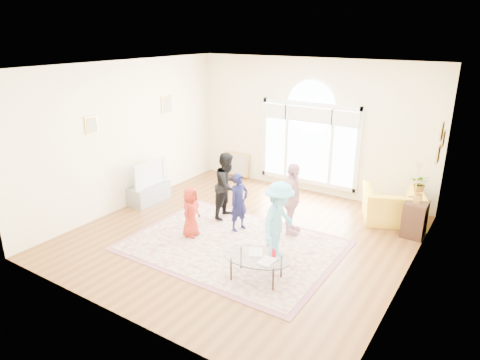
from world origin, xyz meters
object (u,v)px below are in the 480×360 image
Objects in this scene: armchair at (392,206)px; tv_console at (149,193)px; area_rug at (232,245)px; television at (148,173)px; coffee_table at (257,258)px.

tv_console is at bearing -2.49° from armchair.
television reaches higher than area_rug.
television is 4.06m from coffee_table.
area_rug is at bearing 132.93° from coffee_table.
area_rug is 2.98× the size of coffee_table.
area_rug is 1.27m from coffee_table.
tv_console is 0.50m from television.
television is at bearing -2.46° from armchair.
tv_console is 0.89× the size of armchair.
area_rug is at bearing 27.15° from armchair.
area_rug is 3.60× the size of tv_console.
area_rug is 2.92m from tv_console.
armchair reaches higher than area_rug.
tv_console is 5.35m from armchair.
television is 5.35m from armchair.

